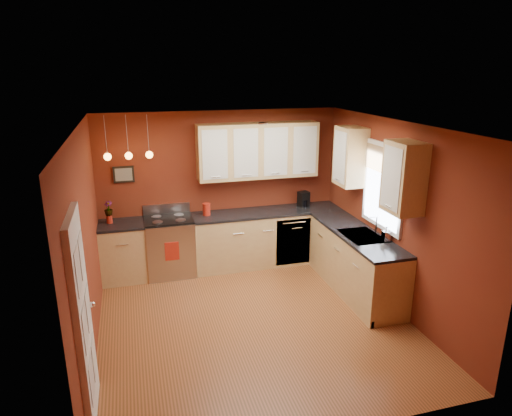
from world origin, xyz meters
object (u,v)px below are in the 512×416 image
object	(u,v)px
gas_range	(170,246)
sink	(362,237)
red_canister	(207,209)
coffee_maker	(304,199)
soap_pump	(386,234)

from	to	relation	value
gas_range	sink	bearing A→B (deg)	-29.78
sink	red_canister	size ratio (longest dim) A/B	3.54
sink	gas_range	bearing A→B (deg)	150.22
red_canister	coffee_maker	size ratio (longest dim) A/B	0.78
sink	coffee_maker	size ratio (longest dim) A/B	2.75
sink	coffee_maker	xyz separation A→B (m)	(-0.28, 1.60, 0.14)
gas_range	sink	size ratio (longest dim) A/B	1.59
sink	red_canister	xyz separation A→B (m)	(-2.00, 1.55, 0.12)
gas_range	red_canister	size ratio (longest dim) A/B	5.61
coffee_maker	soap_pump	size ratio (longest dim) A/B	1.17
sink	soap_pump	bearing A→B (deg)	-53.55
gas_range	red_canister	world-z (taller)	red_canister
sink	coffee_maker	distance (m)	1.63
red_canister	sink	bearing A→B (deg)	-37.71
red_canister	coffee_maker	xyz separation A→B (m)	(1.72, 0.06, 0.02)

